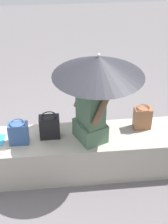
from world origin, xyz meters
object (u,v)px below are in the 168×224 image
(parasol, at_px, (98,66))
(shoulder_bag_spare, at_px, (142,118))
(person_seated, at_px, (91,110))
(tote_bag_canvas, at_px, (49,127))
(handbag_black, at_px, (18,133))

(parasol, relative_size, shoulder_bag_spare, 3.57)
(parasol, bearing_deg, person_seated, -147.37)
(person_seated, bearing_deg, tote_bag_canvas, 170.76)
(parasol, distance_m, handbag_black, 1.15)
(handbag_black, bearing_deg, tote_bag_canvas, 11.57)
(person_seated, distance_m, parasol, 0.50)
(tote_bag_canvas, bearing_deg, parasol, -2.34)
(handbag_black, relative_size, tote_bag_canvas, 0.93)
(handbag_black, height_order, tote_bag_canvas, tote_bag_canvas)
(parasol, height_order, shoulder_bag_spare, parasol)
(person_seated, relative_size, tote_bag_canvas, 3.04)
(person_seated, bearing_deg, shoulder_bag_spare, 12.99)
(handbag_black, relative_size, shoulder_bag_spare, 0.97)
(tote_bag_canvas, bearing_deg, person_seated, -9.24)
(person_seated, distance_m, tote_bag_canvas, 0.52)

